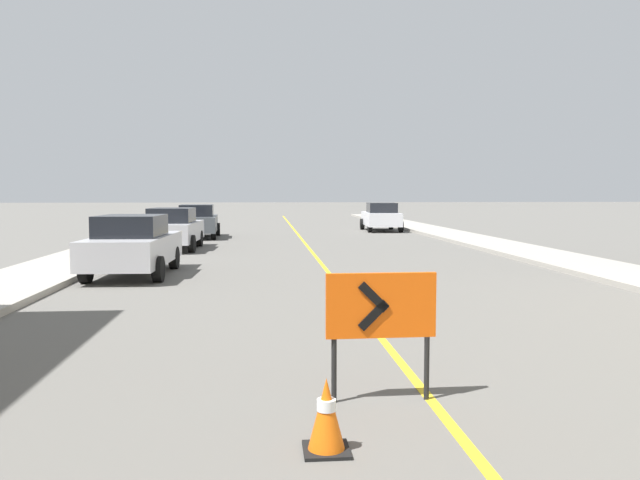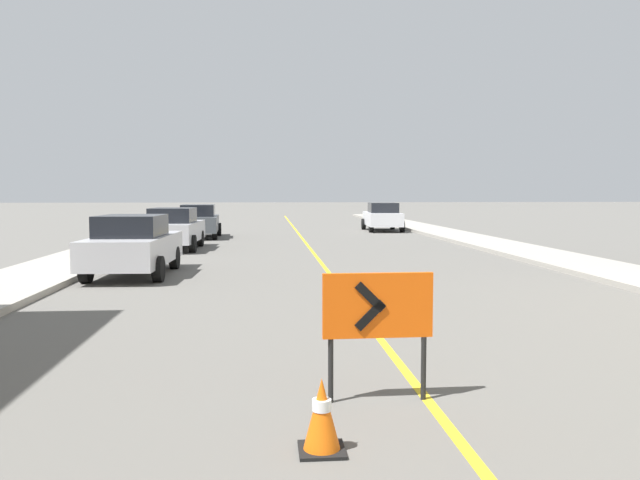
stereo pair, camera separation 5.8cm
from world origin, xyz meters
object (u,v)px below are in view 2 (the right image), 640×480
parked_car_curb_mid (174,229)px  parked_car_curb_far (199,221)px  traffic_cone_fifth (322,415)px  parked_car_curb_near (133,245)px  arrow_barricade_primary (378,311)px  parked_car_opposite_side (382,217)px

parked_car_curb_mid → parked_car_curb_far: 6.16m
traffic_cone_fifth → parked_car_curb_far: bearing=98.4°
parked_car_curb_near → parked_car_curb_far: 13.63m
arrow_barricade_primary → traffic_cone_fifth: bearing=-120.5°
traffic_cone_fifth → parked_car_curb_near: size_ratio=0.14×
parked_car_curb_near → parked_car_curb_mid: bearing=92.5°
traffic_cone_fifth → parked_car_curb_far: parked_car_curb_far is taller
traffic_cone_fifth → parked_car_curb_near: 12.16m
parked_car_curb_mid → parked_car_opposite_side: 14.62m
parked_car_curb_mid → parked_car_opposite_side: bearing=48.6°
arrow_barricade_primary → parked_car_curb_near: parked_car_curb_near is taller
parked_car_curb_near → parked_car_opposite_side: 20.68m
parked_car_curb_near → arrow_barricade_primary: bearing=-63.7°
parked_car_opposite_side → arrow_barricade_primary: bearing=-97.6°
parked_car_curb_mid → parked_car_curb_near: bearing=-87.7°
traffic_cone_fifth → parked_car_curb_near: bearing=108.9°
arrow_barricade_primary → parked_car_opposite_side: (5.37, 28.37, -0.16)m
parked_car_opposite_side → traffic_cone_fifth: bearing=-98.4°
parked_car_curb_mid → parked_car_opposite_side: same height
parked_car_curb_near → parked_car_curb_far: size_ratio=1.00×
traffic_cone_fifth → parked_car_opposite_side: 30.21m
parked_car_curb_near → parked_car_curb_mid: same height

